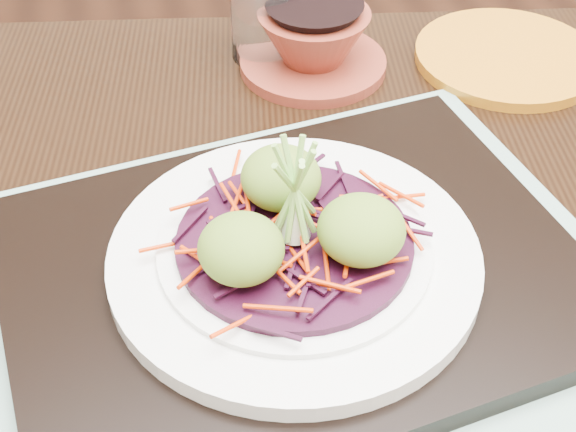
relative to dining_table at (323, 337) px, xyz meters
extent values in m
cube|color=black|center=(0.00, 0.00, 0.07)|extent=(1.23, 0.92, 0.04)
cube|color=#7EA38F|center=(-0.03, -0.02, 0.09)|extent=(0.51, 0.42, 0.00)
cube|color=black|center=(-0.03, -0.02, 0.10)|extent=(0.44, 0.36, 0.02)
cylinder|color=white|center=(-0.03, -0.02, 0.12)|extent=(0.26, 0.26, 0.01)
cylinder|color=white|center=(-0.03, -0.02, 0.13)|extent=(0.19, 0.19, 0.01)
cylinder|color=#300920|center=(-0.03, -0.02, 0.14)|extent=(0.16, 0.16, 0.01)
ellipsoid|color=olive|center=(-0.07, -0.04, 0.16)|extent=(0.06, 0.06, 0.04)
ellipsoid|color=olive|center=(0.01, -0.04, 0.16)|extent=(0.06, 0.06, 0.04)
ellipsoid|color=olive|center=(-0.03, 0.02, 0.16)|extent=(0.06, 0.06, 0.04)
cylinder|color=white|center=(0.01, 0.29, 0.14)|extent=(0.07, 0.07, 0.09)
cylinder|color=maroon|center=(0.05, 0.26, 0.10)|extent=(0.16, 0.16, 0.01)
cylinder|color=#AC6413|center=(0.25, 0.23, 0.10)|extent=(0.25, 0.25, 0.01)
camera|label=1|loc=(-0.12, -0.40, 0.52)|focal=50.00mm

